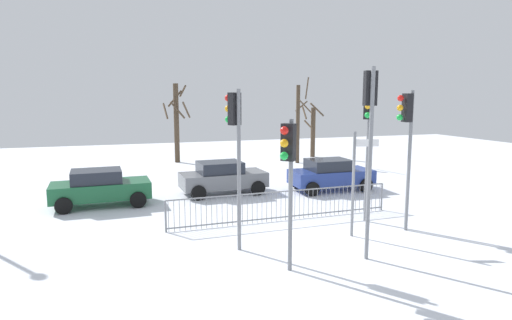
% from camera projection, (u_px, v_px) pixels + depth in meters
% --- Properties ---
extents(ground_plane, '(60.00, 60.00, 0.00)m').
position_uv_depth(ground_plane, '(318.00, 246.00, 12.75)').
color(ground_plane, white).
extents(traffic_light_rear_right, '(0.41, 0.52, 4.58)m').
position_uv_depth(traffic_light_rear_right, '(235.00, 133.00, 12.02)').
color(traffic_light_rear_right, slate).
rests_on(traffic_light_rear_right, ground).
extents(traffic_light_mid_left, '(0.45, 0.48, 4.60)m').
position_uv_depth(traffic_light_mid_left, '(368.00, 126.00, 14.62)').
color(traffic_light_mid_left, slate).
rests_on(traffic_light_mid_left, ground).
extents(traffic_light_foreground_left, '(0.36, 0.56, 5.13)m').
position_uv_depth(traffic_light_foreground_left, '(369.00, 121.00, 11.31)').
color(traffic_light_foreground_left, slate).
rests_on(traffic_light_foreground_left, ground).
extents(traffic_light_mid_right, '(0.57, 0.34, 4.56)m').
position_uv_depth(traffic_light_mid_right, '(407.00, 129.00, 13.72)').
color(traffic_light_mid_right, slate).
rests_on(traffic_light_mid_right, ground).
extents(traffic_light_rear_left, '(0.47, 0.47, 3.83)m').
position_uv_depth(traffic_light_rear_left, '(288.00, 162.00, 10.41)').
color(traffic_light_rear_left, slate).
rests_on(traffic_light_rear_left, ground).
extents(direction_sign_post, '(0.76, 0.28, 3.31)m').
position_uv_depth(direction_sign_post, '(355.00, 179.00, 13.36)').
color(direction_sign_post, slate).
rests_on(direction_sign_post, ground).
extents(pedestrian_guard_railing, '(8.31, 0.27, 1.07)m').
position_uv_depth(pedestrian_guard_railing, '(283.00, 205.00, 15.27)').
color(pedestrian_guard_railing, slate).
rests_on(pedestrian_guard_railing, ground).
extents(car_green_far, '(3.87, 2.05, 1.47)m').
position_uv_depth(car_green_far, '(100.00, 187.00, 17.28)').
color(car_green_far, '#195933').
rests_on(car_green_far, ground).
extents(car_blue_near, '(3.82, 1.96, 1.47)m').
position_uv_depth(car_blue_near, '(330.00, 174.00, 20.15)').
color(car_blue_near, navy).
rests_on(car_blue_near, ground).
extents(car_grey_trailing, '(3.88, 2.09, 1.47)m').
position_uv_depth(car_grey_trailing, '(222.00, 177.00, 19.45)').
color(car_grey_trailing, slate).
rests_on(car_grey_trailing, ground).
extents(bare_tree_left, '(1.16, 1.51, 5.57)m').
position_uv_depth(bare_tree_left, '(298.00, 122.00, 28.18)').
color(bare_tree_left, '#473828').
rests_on(bare_tree_left, ground).
extents(bare_tree_centre, '(1.46, 1.46, 3.93)m').
position_uv_depth(bare_tree_centre, '(313.00, 130.00, 31.12)').
color(bare_tree_centre, '#473828').
rests_on(bare_tree_centre, ground).
extents(bare_tree_right, '(1.80, 1.69, 5.20)m').
position_uv_depth(bare_tree_right, '(177.00, 121.00, 28.43)').
color(bare_tree_right, '#473828').
rests_on(bare_tree_right, ground).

